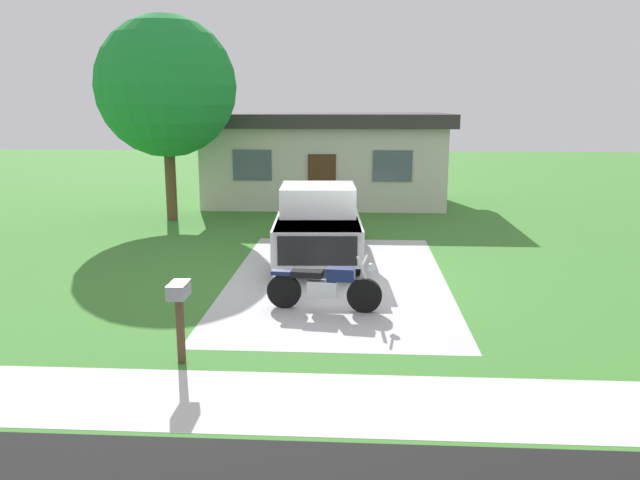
{
  "coord_description": "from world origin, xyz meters",
  "views": [
    {
      "loc": [
        0.42,
        -13.7,
        3.85
      ],
      "look_at": [
        -0.4,
        0.0,
        0.9
      ],
      "focal_mm": 35.56,
      "sensor_mm": 36.0,
      "label": 1
    }
  ],
  "objects_px": {
    "pickup_truck": "(318,220)",
    "motorcycle": "(325,286)",
    "mailbox": "(179,301)",
    "neighbor_house": "(326,157)",
    "shade_tree": "(166,87)"
  },
  "relations": [
    {
      "from": "mailbox",
      "to": "neighbor_house",
      "type": "bearing_deg",
      "value": 85.29
    },
    {
      "from": "mailbox",
      "to": "neighbor_house",
      "type": "distance_m",
      "value": 16.42
    },
    {
      "from": "mailbox",
      "to": "shade_tree",
      "type": "bearing_deg",
      "value": 106.9
    },
    {
      "from": "shade_tree",
      "to": "neighbor_house",
      "type": "xyz_separation_m",
      "value": [
        4.98,
        4.37,
        -2.62
      ]
    },
    {
      "from": "shade_tree",
      "to": "mailbox",
      "type": "bearing_deg",
      "value": -73.1
    },
    {
      "from": "neighbor_house",
      "to": "motorcycle",
      "type": "bearing_deg",
      "value": -87.12
    },
    {
      "from": "motorcycle",
      "to": "shade_tree",
      "type": "distance_m",
      "value": 11.6
    },
    {
      "from": "motorcycle",
      "to": "pickup_truck",
      "type": "bearing_deg",
      "value": 95.22
    },
    {
      "from": "mailbox",
      "to": "shade_tree",
      "type": "relative_size",
      "value": 0.19
    },
    {
      "from": "mailbox",
      "to": "shade_tree",
      "type": "height_order",
      "value": "shade_tree"
    },
    {
      "from": "motorcycle",
      "to": "pickup_truck",
      "type": "relative_size",
      "value": 0.39
    },
    {
      "from": "pickup_truck",
      "to": "shade_tree",
      "type": "relative_size",
      "value": 0.85
    },
    {
      "from": "pickup_truck",
      "to": "neighbor_house",
      "type": "bearing_deg",
      "value": 91.78
    },
    {
      "from": "pickup_truck",
      "to": "motorcycle",
      "type": "bearing_deg",
      "value": -84.78
    },
    {
      "from": "shade_tree",
      "to": "motorcycle",
      "type": "bearing_deg",
      "value": -58.67
    }
  ]
}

